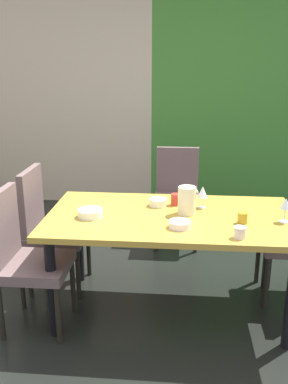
% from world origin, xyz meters
% --- Properties ---
extents(ground_plane, '(6.02, 5.50, 0.02)m').
position_xyz_m(ground_plane, '(0.00, 0.00, -0.01)').
color(ground_plane, black).
extents(back_panel_interior, '(3.04, 0.10, 2.86)m').
position_xyz_m(back_panel_interior, '(-1.49, 2.70, 1.43)').
color(back_panel_interior, beige).
rests_on(back_panel_interior, ground_plane).
extents(garden_window_panel, '(2.98, 0.10, 2.86)m').
position_xyz_m(garden_window_panel, '(1.52, 2.70, 1.43)').
color(garden_window_panel, '#3F822F').
rests_on(garden_window_panel, ground_plane).
extents(dining_table, '(1.72, 0.94, 0.74)m').
position_xyz_m(dining_table, '(0.34, 0.23, 0.66)').
color(dining_table, gold).
rests_on(dining_table, ground_plane).
extents(chair_head_far, '(0.44, 0.45, 0.94)m').
position_xyz_m(chair_head_far, '(0.36, 1.49, 0.52)').
color(chair_head_far, '#66514F').
rests_on(chair_head_far, ground_plane).
extents(chair_left_far, '(0.44, 0.44, 0.97)m').
position_xyz_m(chair_left_far, '(-0.63, 0.50, 0.53)').
color(chair_left_far, '#66514F').
rests_on(chair_left_far, ground_plane).
extents(chair_left_near, '(0.44, 0.44, 0.97)m').
position_xyz_m(chair_left_near, '(-0.63, -0.04, 0.53)').
color(chair_left_near, '#66514F').
rests_on(chair_left_near, ground_plane).
extents(wine_glass_center, '(0.07, 0.07, 0.16)m').
position_xyz_m(wine_glass_center, '(1.09, 0.16, 0.86)').
color(wine_glass_center, silver).
rests_on(wine_glass_center, dining_table).
extents(wine_glass_left, '(0.07, 0.07, 0.16)m').
position_xyz_m(wine_glass_left, '(0.56, 0.40, 0.86)').
color(wine_glass_left, silver).
rests_on(wine_glass_left, dining_table).
extents(serving_bowl_east, '(0.14, 0.14, 0.04)m').
position_xyz_m(serving_bowl_east, '(0.40, 0.00, 0.76)').
color(serving_bowl_east, white).
rests_on(serving_bowl_east, dining_table).
extents(serving_bowl_right, '(0.17, 0.17, 0.05)m').
position_xyz_m(serving_bowl_right, '(-0.21, 0.14, 0.77)').
color(serving_bowl_right, white).
rests_on(serving_bowl_right, dining_table).
extents(serving_bowl_rear, '(0.13, 0.13, 0.05)m').
position_xyz_m(serving_bowl_rear, '(0.24, 0.41, 0.77)').
color(serving_bowl_rear, white).
rests_on(serving_bowl_rear, dining_table).
extents(cup_south, '(0.06, 0.06, 0.07)m').
position_xyz_m(cup_south, '(0.81, 0.12, 0.78)').
color(cup_south, '#B79126').
rests_on(cup_south, dining_table).
extents(cup_near_shelf, '(0.07, 0.07, 0.07)m').
position_xyz_m(cup_near_shelf, '(0.76, -0.13, 0.78)').
color(cup_near_shelf, silver).
rests_on(cup_near_shelf, dining_table).
extents(cup_corner, '(0.07, 0.07, 0.08)m').
position_xyz_m(cup_corner, '(0.37, 0.44, 0.78)').
color(cup_corner, red).
rests_on(cup_corner, dining_table).
extents(pitcher_front, '(0.14, 0.12, 0.20)m').
position_xyz_m(pitcher_front, '(0.45, 0.26, 0.84)').
color(pitcher_front, beige).
rests_on(pitcher_front, dining_table).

